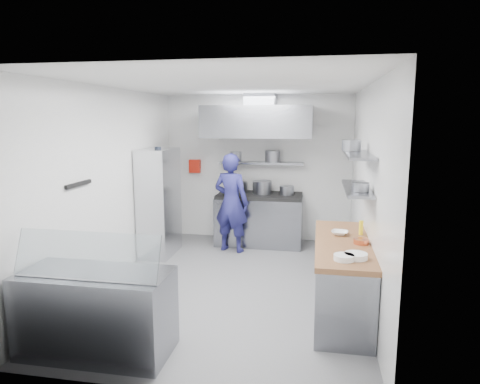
% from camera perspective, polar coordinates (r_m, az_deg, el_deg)
% --- Properties ---
extents(floor, '(5.00, 5.00, 0.00)m').
position_cam_1_polar(floor, '(6.29, -1.00, -12.23)').
color(floor, '#505052').
rests_on(floor, ground).
extents(ceiling, '(5.00, 5.00, 0.00)m').
position_cam_1_polar(ceiling, '(5.85, -1.09, 14.12)').
color(ceiling, silver).
rests_on(ceiling, wall_back).
extents(wall_back, '(3.60, 2.80, 0.02)m').
position_cam_1_polar(wall_back, '(8.35, 2.35, 3.20)').
color(wall_back, white).
rests_on(wall_back, floor).
extents(wall_front, '(3.60, 2.80, 0.02)m').
position_cam_1_polar(wall_front, '(3.55, -9.08, -6.03)').
color(wall_front, white).
rests_on(wall_front, floor).
extents(wall_left, '(2.80, 5.00, 0.02)m').
position_cam_1_polar(wall_left, '(6.51, -16.78, 0.90)').
color(wall_left, white).
rests_on(wall_left, floor).
extents(wall_right, '(2.80, 5.00, 0.02)m').
position_cam_1_polar(wall_right, '(5.83, 16.56, -0.08)').
color(wall_right, white).
rests_on(wall_right, floor).
extents(gas_range, '(1.60, 0.80, 0.90)m').
position_cam_1_polar(gas_range, '(8.12, 2.60, -3.81)').
color(gas_range, gray).
rests_on(gas_range, floor).
extents(cooktop, '(1.57, 0.78, 0.06)m').
position_cam_1_polar(cooktop, '(8.02, 2.63, -0.48)').
color(cooktop, black).
rests_on(cooktop, gas_range).
extents(stock_pot_left, '(0.30, 0.30, 0.20)m').
position_cam_1_polar(stock_pot_left, '(8.25, -0.07, 0.74)').
color(stock_pot_left, slate).
rests_on(stock_pot_left, cooktop).
extents(stock_pot_mid, '(0.36, 0.36, 0.24)m').
position_cam_1_polar(stock_pot_mid, '(8.05, 2.97, 0.65)').
color(stock_pot_mid, slate).
rests_on(stock_pot_mid, cooktop).
extents(stock_pot_right, '(0.27, 0.27, 0.16)m').
position_cam_1_polar(stock_pot_right, '(7.99, 6.26, 0.25)').
color(stock_pot_right, slate).
rests_on(stock_pot_right, cooktop).
extents(over_range_shelf, '(1.60, 0.30, 0.04)m').
position_cam_1_polar(over_range_shelf, '(8.17, 2.89, 3.90)').
color(over_range_shelf, gray).
rests_on(over_range_shelf, wall_back).
extents(shelf_pot_a, '(0.28, 0.28, 0.18)m').
position_cam_1_polar(shelf_pot_a, '(8.48, -0.44, 4.88)').
color(shelf_pot_a, slate).
rests_on(shelf_pot_a, over_range_shelf).
extents(shelf_pot_b, '(0.28, 0.28, 0.22)m').
position_cam_1_polar(shelf_pot_b, '(8.10, 4.36, 4.75)').
color(shelf_pot_b, slate).
rests_on(shelf_pot_b, over_range_shelf).
extents(extractor_hood, '(1.90, 1.15, 0.55)m').
position_cam_1_polar(extractor_hood, '(7.71, 2.53, 9.36)').
color(extractor_hood, gray).
rests_on(extractor_hood, wall_back).
extents(hood_duct, '(0.55, 0.55, 0.24)m').
position_cam_1_polar(hood_duct, '(7.94, 2.78, 12.11)').
color(hood_duct, slate).
rests_on(hood_duct, extractor_hood).
extents(red_firebox, '(0.22, 0.10, 0.26)m').
position_cam_1_polar(red_firebox, '(8.56, -6.04, 3.45)').
color(red_firebox, red).
rests_on(red_firebox, wall_back).
extents(chef, '(0.73, 0.57, 1.76)m').
position_cam_1_polar(chef, '(7.58, -1.18, -1.44)').
color(chef, navy).
rests_on(chef, floor).
extents(wire_rack, '(0.50, 0.90, 1.85)m').
position_cam_1_polar(wire_rack, '(7.54, -10.72, -1.34)').
color(wire_rack, silver).
rests_on(wire_rack, floor).
extents(rack_bin_a, '(0.18, 0.22, 0.20)m').
position_cam_1_polar(rack_bin_a, '(7.39, -11.22, -2.57)').
color(rack_bin_a, white).
rests_on(rack_bin_a, wire_rack).
extents(rack_bin_b, '(0.15, 0.19, 0.17)m').
position_cam_1_polar(rack_bin_b, '(7.74, -10.04, 1.79)').
color(rack_bin_b, yellow).
rests_on(rack_bin_b, wire_rack).
extents(rack_jar, '(0.11, 0.11, 0.18)m').
position_cam_1_polar(rack_jar, '(7.30, -10.89, 5.23)').
color(rack_jar, black).
rests_on(rack_jar, wire_rack).
extents(knife_strip, '(0.04, 0.55, 0.05)m').
position_cam_1_polar(knife_strip, '(5.70, -20.73, 0.99)').
color(knife_strip, black).
rests_on(knife_strip, wall_left).
extents(prep_counter_base, '(0.62, 2.00, 0.84)m').
position_cam_1_polar(prep_counter_base, '(5.48, 13.33, -11.20)').
color(prep_counter_base, gray).
rests_on(prep_counter_base, floor).
extents(prep_counter_top, '(0.65, 2.04, 0.06)m').
position_cam_1_polar(prep_counter_top, '(5.34, 13.52, -6.68)').
color(prep_counter_top, brown).
rests_on(prep_counter_top, prep_counter_base).
extents(plate_stack_a, '(0.21, 0.21, 0.06)m').
position_cam_1_polar(plate_stack_a, '(4.63, 13.70, -8.48)').
color(plate_stack_a, white).
rests_on(plate_stack_a, prep_counter_top).
extents(plate_stack_b, '(0.24, 0.24, 0.06)m').
position_cam_1_polar(plate_stack_b, '(4.71, 15.18, -8.22)').
color(plate_stack_b, white).
rests_on(plate_stack_b, prep_counter_top).
extents(copper_pan, '(0.18, 0.18, 0.06)m').
position_cam_1_polar(copper_pan, '(5.26, 15.86, -6.35)').
color(copper_pan, '#D4673B').
rests_on(copper_pan, prep_counter_top).
extents(squeeze_bottle, '(0.05, 0.05, 0.18)m').
position_cam_1_polar(squeeze_bottle, '(5.65, 15.84, -4.61)').
color(squeeze_bottle, yellow).
rests_on(squeeze_bottle, prep_counter_top).
extents(mixing_bowl, '(0.24, 0.24, 0.05)m').
position_cam_1_polar(mixing_bowl, '(5.59, 13.16, -5.33)').
color(mixing_bowl, white).
rests_on(mixing_bowl, prep_counter_top).
extents(wall_shelf_lower, '(0.30, 1.30, 0.04)m').
position_cam_1_polar(wall_shelf_lower, '(5.51, 15.29, 0.47)').
color(wall_shelf_lower, gray).
rests_on(wall_shelf_lower, wall_right).
extents(wall_shelf_upper, '(0.30, 1.30, 0.04)m').
position_cam_1_polar(wall_shelf_upper, '(5.46, 15.48, 4.82)').
color(wall_shelf_upper, gray).
rests_on(wall_shelf_upper, wall_right).
extents(shelf_pot_c, '(0.19, 0.19, 0.10)m').
position_cam_1_polar(shelf_pot_c, '(5.18, 15.80, 0.65)').
color(shelf_pot_c, slate).
rests_on(shelf_pot_c, wall_shelf_lower).
extents(shelf_pot_d, '(0.25, 0.25, 0.14)m').
position_cam_1_polar(shelf_pot_d, '(5.83, 14.64, 6.04)').
color(shelf_pot_d, slate).
rests_on(shelf_pot_d, wall_shelf_upper).
extents(display_case, '(1.50, 0.70, 0.85)m').
position_cam_1_polar(display_case, '(4.71, -18.59, -14.99)').
color(display_case, gray).
rests_on(display_case, floor).
extents(display_glass, '(1.47, 0.19, 0.42)m').
position_cam_1_polar(display_glass, '(4.39, -19.81, -7.91)').
color(display_glass, silver).
rests_on(display_glass, display_case).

